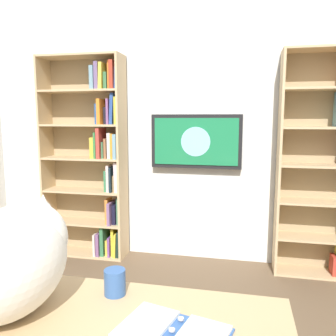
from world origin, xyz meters
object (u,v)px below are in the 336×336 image
Objects in this scene: bookshelf_left at (333,163)px; coffee_mug at (115,282)px; bookshelf_right at (94,159)px; cat at (15,255)px; open_binder at (172,333)px; wall_mounted_tv at (196,141)px.

bookshelf_left is 21.03× the size of coffee_mug.
bookshelf_left is 0.99× the size of bookshelf_right.
bookshelf_left is at bearing -123.46° from cat.
coffee_mug reaches higher than open_binder.
cat is at bearing 107.87° from bookshelf_right.
wall_mounted_tv reaches higher than cat.
open_binder is (-0.26, 2.42, -0.42)m from wall_mounted_tv.
open_binder is at bearing 118.96° from bookshelf_right.
cat is at bearing 56.54° from bookshelf_left.
wall_mounted_tv reaches higher than open_binder.
coffee_mug is (0.26, -0.20, 0.04)m from open_binder.
wall_mounted_tv reaches higher than coffee_mug.
cat is 0.37m from coffee_mug.
wall_mounted_tv is at bearing -3.97° from bookshelf_left.
open_binder is at bearing 142.26° from coffee_mug.
cat is 0.58m from open_binder.
bookshelf_right reaches higher than coffee_mug.
coffee_mug is (-1.04, 2.14, -0.19)m from bookshelf_right.
open_binder is 0.33m from coffee_mug.
bookshelf_left is 2.26m from bookshelf_right.
cat is (-0.74, 2.30, -0.04)m from bookshelf_right.
bookshelf_left reaches higher than open_binder.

